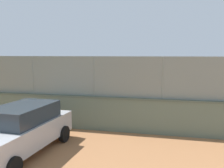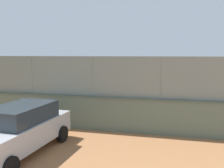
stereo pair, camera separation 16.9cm
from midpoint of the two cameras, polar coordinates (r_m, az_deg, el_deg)
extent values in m
plane|color=#A36B42|center=(22.81, -3.16, -1.73)|extent=(260.00, 260.00, 0.00)
cube|color=slate|center=(11.98, -11.41, -6.21)|extent=(27.56, 0.92, 1.45)
cube|color=#4D594D|center=(11.83, -11.49, -2.61)|extent=(27.56, 0.98, 0.08)
cube|color=gray|center=(11.72, -11.60, 1.87)|extent=(27.00, 0.63, 1.77)
cylinder|color=gray|center=(10.63, 10.97, 1.38)|extent=(0.07, 0.07, 1.77)
cylinder|color=gray|center=(11.17, -4.61, 1.75)|extent=(0.07, 0.07, 1.77)
cylinder|color=gray|center=(12.43, -17.89, 1.96)|extent=(0.07, 0.07, 1.77)
cylinder|color=#B2B2B2|center=(19.55, 4.16, -1.98)|extent=(0.21, 0.21, 0.81)
cylinder|color=#B2B2B2|center=(19.72, 3.86, -1.90)|extent=(0.21, 0.21, 0.81)
cylinder|color=orange|center=(19.54, 4.02, 0.09)|extent=(0.48, 0.48, 0.60)
cylinder|color=tan|center=(19.29, 4.62, 0.36)|extent=(0.50, 0.43, 0.17)
cylinder|color=tan|center=(19.94, 4.32, 0.57)|extent=(0.50, 0.43, 0.17)
sphere|color=tan|center=(19.49, 4.03, 1.30)|extent=(0.23, 0.23, 0.23)
cylinder|color=navy|center=(19.48, 4.04, 1.59)|extent=(0.34, 0.34, 0.05)
cylinder|color=black|center=(20.03, 4.76, 0.60)|extent=(0.26, 0.22, 0.04)
ellipsoid|color=#333338|center=(20.15, 5.29, 0.63)|extent=(0.25, 0.21, 0.24)
cylinder|color=#B2B2B2|center=(21.85, 11.33, -1.18)|extent=(0.20, 0.20, 0.79)
cylinder|color=#B2B2B2|center=(22.03, 11.55, -1.12)|extent=(0.20, 0.20, 0.79)
cylinder|color=beige|center=(21.85, 11.48, 0.64)|extent=(0.45, 0.45, 0.59)
cylinder|color=#D8AD84|center=(21.55, 11.28, 0.87)|extent=(0.55, 0.31, 0.17)
cylinder|color=#D8AD84|center=(22.00, 12.52, 0.96)|extent=(0.55, 0.31, 0.17)
sphere|color=#D8AD84|center=(21.81, 11.51, 1.70)|extent=(0.22, 0.22, 0.22)
cylinder|color=black|center=(21.81, 11.51, 1.95)|extent=(0.31, 0.31, 0.05)
cylinder|color=black|center=(21.92, 12.96, 0.93)|extent=(0.29, 0.15, 0.04)
ellipsoid|color=#333338|center=(21.84, 13.49, 0.89)|extent=(0.29, 0.15, 0.24)
cylinder|color=#B2B2B2|center=(19.82, -5.48, -1.91)|extent=(0.19, 0.19, 0.79)
cylinder|color=#B2B2B2|center=(19.94, -5.93, -1.86)|extent=(0.19, 0.19, 0.79)
cylinder|color=#429951|center=(19.79, -5.73, 0.08)|extent=(0.44, 0.44, 0.58)
cylinder|color=tan|center=(19.63, -4.96, 0.38)|extent=(0.28, 0.55, 0.17)
cylinder|color=tan|center=(20.19, -5.87, 0.55)|extent=(0.28, 0.55, 0.17)
sphere|color=tan|center=(19.75, -5.74, 1.24)|extent=(0.22, 0.22, 0.22)
cylinder|color=black|center=(19.74, -5.75, 1.52)|extent=(0.30, 0.30, 0.05)
cylinder|color=black|center=(20.33, -5.55, 0.59)|extent=(0.14, 0.29, 0.04)
ellipsoid|color=#333338|center=(20.51, -5.17, 0.65)|extent=(0.13, 0.29, 0.24)
sphere|color=yellow|center=(19.06, 4.47, -3.29)|extent=(0.10, 0.10, 0.10)
cube|color=#B7B7BC|center=(9.25, -20.56, -10.65)|extent=(2.01, 4.56, 0.77)
cube|color=#28333D|center=(9.25, -19.91, -6.30)|extent=(1.67, 2.59, 0.58)
cylinder|color=black|center=(7.77, -22.13, -17.16)|extent=(0.24, 0.63, 0.62)
cylinder|color=black|center=(10.15, -11.30, -11.05)|extent=(0.24, 0.63, 0.62)
cylinder|color=black|center=(11.01, -19.32, -9.87)|extent=(0.24, 0.63, 0.62)
camera|label=1|loc=(0.08, -90.29, -0.04)|focal=40.29mm
camera|label=2|loc=(0.08, 89.71, 0.04)|focal=40.29mm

